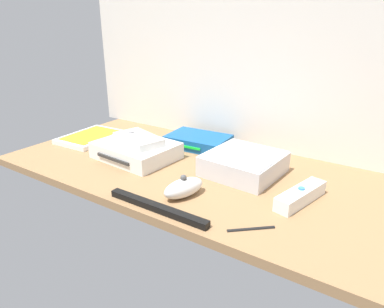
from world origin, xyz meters
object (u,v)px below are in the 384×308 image
at_px(game_console, 136,150).
at_px(stylus_pen, 251,228).
at_px(remote_classic_pad, 139,139).
at_px(sensor_bar, 157,208).
at_px(mini_computer, 244,163).
at_px(game_case, 91,137).
at_px(remote_nunchuk, 184,188).
at_px(network_router, 198,141).
at_px(remote_wand, 301,196).

distance_m(game_console, stylus_pen, 0.44).
xyz_separation_m(remote_classic_pad, sensor_bar, (0.22, -0.20, -0.05)).
xyz_separation_m(mini_computer, stylus_pen, (0.12, -0.22, -0.02)).
height_order(game_case, sensor_bar, game_case).
bearing_deg(remote_nunchuk, network_router, 133.55).
xyz_separation_m(remote_wand, remote_classic_pad, (-0.45, 0.00, 0.04)).
relative_size(game_case, remote_wand, 1.29).
height_order(remote_nunchuk, remote_classic_pad, remote_classic_pad).
xyz_separation_m(remote_wand, stylus_pen, (-0.04, -0.15, -0.01)).
xyz_separation_m(game_console, stylus_pen, (0.41, -0.15, -0.02)).
bearing_deg(sensor_bar, mini_computer, 76.54).
height_order(network_router, remote_classic_pad, remote_classic_pad).
relative_size(mini_computer, remote_wand, 1.19).
bearing_deg(remote_classic_pad, stylus_pen, -3.34).
distance_m(network_router, stylus_pen, 0.46).
height_order(network_router, remote_nunchuk, remote_nunchuk).
distance_m(mini_computer, sensor_bar, 0.27).
bearing_deg(game_console, network_router, 66.28).
xyz_separation_m(mini_computer, game_case, (-0.52, -0.03, -0.02)).
xyz_separation_m(remote_wand, remote_nunchuk, (-0.22, -0.11, 0.01)).
distance_m(game_case, sensor_bar, 0.51).
xyz_separation_m(mini_computer, remote_classic_pad, (-0.29, -0.06, 0.03)).
bearing_deg(sensor_bar, game_case, 153.63).
height_order(mini_computer, remote_wand, mini_computer).
xyz_separation_m(network_router, remote_nunchuk, (0.15, -0.29, 0.00)).
relative_size(remote_classic_pad, stylus_pen, 1.79).
height_order(network_router, remote_wand, same).
bearing_deg(game_console, sensor_bar, -35.59).
distance_m(game_console, game_case, 0.23).
bearing_deg(network_router, remote_classic_pad, -120.93).
bearing_deg(remote_nunchuk, remote_wand, 44.15).
bearing_deg(sensor_bar, network_router, 110.75).
bearing_deg(stylus_pen, network_router, 134.98).
xyz_separation_m(game_case, sensor_bar, (0.46, -0.23, -0.00)).
distance_m(game_case, remote_nunchuk, 0.49).
bearing_deg(remote_wand, mini_computer, 171.06).
distance_m(network_router, sensor_bar, 0.39).
bearing_deg(mini_computer, remote_nunchuk, -106.82).
bearing_deg(remote_wand, sensor_bar, -126.31).
bearing_deg(mini_computer, stylus_pen, -60.88).
height_order(remote_wand, remote_classic_pad, remote_classic_pad).
bearing_deg(remote_classic_pad, network_router, 80.22).
distance_m(game_console, remote_classic_pad, 0.03).
relative_size(mini_computer, remote_classic_pad, 1.12).
relative_size(mini_computer, sensor_bar, 0.75).
xyz_separation_m(remote_wand, sensor_bar, (-0.23, -0.19, -0.01)).
xyz_separation_m(game_console, game_case, (-0.23, 0.04, -0.01)).
bearing_deg(network_router, game_case, -161.11).
xyz_separation_m(game_case, remote_classic_pad, (0.24, -0.03, 0.05)).
bearing_deg(remote_nunchuk, sensor_bar, -80.10).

